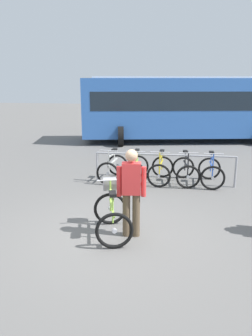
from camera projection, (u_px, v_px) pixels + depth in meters
ground_plane at (115, 234)px, 6.18m from camera, size 80.00×80.00×0.00m
bike_rack_rail at (165, 161)px, 9.07m from camera, size 3.91×0.24×0.88m
racked_bike_white at (113, 168)px, 9.54m from camera, size 0.71×1.12×0.97m
racked_bike_lime at (137, 169)px, 9.44m from camera, size 0.76×1.17×0.98m
racked_bike_yellow at (161, 170)px, 9.34m from camera, size 0.67×1.09×0.97m
racked_bike_black at (186, 171)px, 9.24m from camera, size 0.83×1.21×0.98m
racked_bike_blue at (211, 172)px, 9.14m from camera, size 0.70×1.13×0.97m
featured_bicycle at (112, 211)px, 6.10m from camera, size 0.96×1.26×0.97m
person_with_featured_bike at (131, 189)px, 5.89m from camera, size 0.53×0.25×1.64m
bus_distant at (187, 105)px, 15.81m from camera, size 10.31×4.88×3.08m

